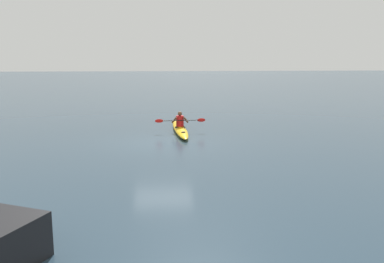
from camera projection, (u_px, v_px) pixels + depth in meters
The scene contains 3 objects.
ground_plane at pixel (163, 143), 17.81m from camera, with size 160.00×160.00×0.00m, color #283D4C.
kayak at pixel (180, 129), 20.33m from camera, with size 0.79×5.06×0.28m.
kayaker at pixel (180, 120), 20.24m from camera, with size 2.44×0.46×0.73m.
Camera 1 is at (0.20, 17.47, 3.70)m, focal length 39.10 mm.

